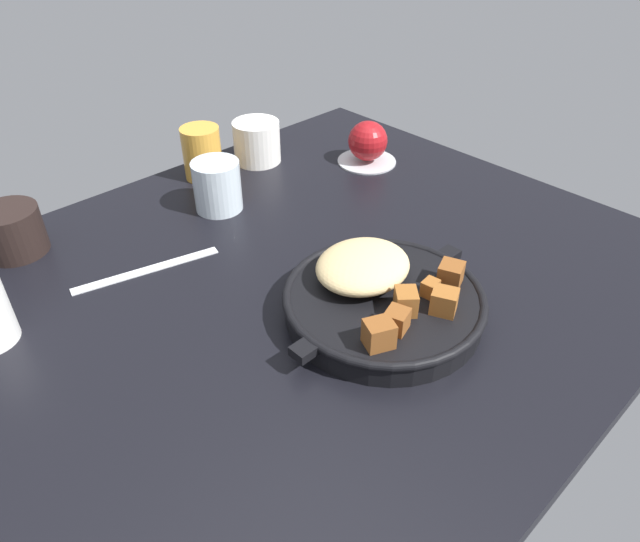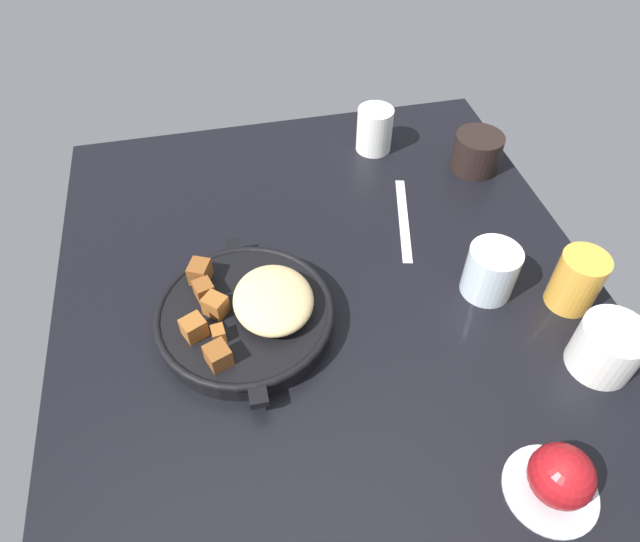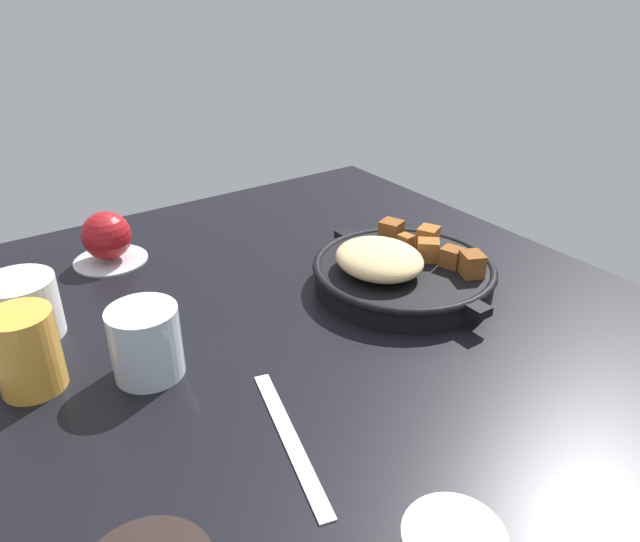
{
  "view_description": "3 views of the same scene",
  "coord_description": "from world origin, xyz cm",
  "px_view_note": "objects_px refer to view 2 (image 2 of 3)",
  "views": [
    {
      "loc": [
        -43.48,
        -48.76,
        48.67
      ],
      "look_at": [
        -0.75,
        -4.37,
        3.36
      ],
      "focal_mm": 32.55,
      "sensor_mm": 36.0,
      "label": 1
    },
    {
      "loc": [
        51.65,
        -13.57,
        65.77
      ],
      "look_at": [
        0.2,
        -2.23,
        7.59
      ],
      "focal_mm": 31.36,
      "sensor_mm": 36.0,
      "label": 2
    },
    {
      "loc": [
        -52.99,
        38.66,
        41.53
      ],
      "look_at": [
        2.67,
        0.03,
        6.01
      ],
      "focal_mm": 33.66,
      "sensor_mm": 36.0,
      "label": 3
    }
  ],
  "objects_px": {
    "water_glass_short": "(491,271)",
    "coffee_mug_dark": "(477,152)",
    "cast_iron_skillet": "(248,313)",
    "red_apple": "(561,476)",
    "juice_glass_amber": "(577,281)",
    "ceramic_mug_white": "(607,348)",
    "white_creamer_pitcher": "(374,130)",
    "butter_knife": "(404,219)"
  },
  "relations": [
    {
      "from": "cast_iron_skillet",
      "to": "butter_knife",
      "type": "distance_m",
      "value": 0.34
    },
    {
      "from": "butter_knife",
      "to": "coffee_mug_dark",
      "type": "height_order",
      "value": "coffee_mug_dark"
    },
    {
      "from": "white_creamer_pitcher",
      "to": "butter_knife",
      "type": "bearing_deg",
      "value": -1.6
    },
    {
      "from": "red_apple",
      "to": "white_creamer_pitcher",
      "type": "height_order",
      "value": "white_creamer_pitcher"
    },
    {
      "from": "water_glass_short",
      "to": "red_apple",
      "type": "bearing_deg",
      "value": -9.66
    },
    {
      "from": "white_creamer_pitcher",
      "to": "ceramic_mug_white",
      "type": "bearing_deg",
      "value": 16.48
    },
    {
      "from": "butter_knife",
      "to": "coffee_mug_dark",
      "type": "distance_m",
      "value": 0.21
    },
    {
      "from": "butter_knife",
      "to": "juice_glass_amber",
      "type": "height_order",
      "value": "juice_glass_amber"
    },
    {
      "from": "water_glass_short",
      "to": "white_creamer_pitcher",
      "type": "height_order",
      "value": "white_creamer_pitcher"
    },
    {
      "from": "white_creamer_pitcher",
      "to": "juice_glass_amber",
      "type": "distance_m",
      "value": 0.47
    },
    {
      "from": "water_glass_short",
      "to": "juice_glass_amber",
      "type": "height_order",
      "value": "juice_glass_amber"
    },
    {
      "from": "white_creamer_pitcher",
      "to": "juice_glass_amber",
      "type": "xyz_separation_m",
      "value": [
        0.44,
        0.18,
        0.0
      ]
    },
    {
      "from": "water_glass_short",
      "to": "white_creamer_pitcher",
      "type": "relative_size",
      "value": 0.95
    },
    {
      "from": "white_creamer_pitcher",
      "to": "red_apple",
      "type": "bearing_deg",
      "value": 1.22
    },
    {
      "from": "water_glass_short",
      "to": "white_creamer_pitcher",
      "type": "distance_m",
      "value": 0.4
    },
    {
      "from": "red_apple",
      "to": "coffee_mug_dark",
      "type": "relative_size",
      "value": 0.83
    },
    {
      "from": "red_apple",
      "to": "water_glass_short",
      "type": "distance_m",
      "value": 0.31
    },
    {
      "from": "red_apple",
      "to": "ceramic_mug_white",
      "type": "distance_m",
      "value": 0.21
    },
    {
      "from": "red_apple",
      "to": "juice_glass_amber",
      "type": "xyz_separation_m",
      "value": [
        -0.26,
        0.16,
        0.0
      ]
    },
    {
      "from": "water_glass_short",
      "to": "coffee_mug_dark",
      "type": "relative_size",
      "value": 0.93
    },
    {
      "from": "red_apple",
      "to": "water_glass_short",
      "type": "relative_size",
      "value": 0.89
    },
    {
      "from": "cast_iron_skillet",
      "to": "juice_glass_amber",
      "type": "distance_m",
      "value": 0.48
    },
    {
      "from": "red_apple",
      "to": "juice_glass_amber",
      "type": "distance_m",
      "value": 0.3
    },
    {
      "from": "water_glass_short",
      "to": "coffee_mug_dark",
      "type": "bearing_deg",
      "value": 160.35
    },
    {
      "from": "cast_iron_skillet",
      "to": "water_glass_short",
      "type": "distance_m",
      "value": 0.36
    },
    {
      "from": "coffee_mug_dark",
      "to": "juice_glass_amber",
      "type": "bearing_deg",
      "value": 1.35
    },
    {
      "from": "water_glass_short",
      "to": "ceramic_mug_white",
      "type": "xyz_separation_m",
      "value": [
        0.16,
        0.1,
        -0.0
      ]
    },
    {
      "from": "ceramic_mug_white",
      "to": "coffee_mug_dark",
      "type": "bearing_deg",
      "value": 178.98
    },
    {
      "from": "ceramic_mug_white",
      "to": "juice_glass_amber",
      "type": "bearing_deg",
      "value": 171.8
    },
    {
      "from": "juice_glass_amber",
      "to": "red_apple",
      "type": "bearing_deg",
      "value": -32.49
    },
    {
      "from": "red_apple",
      "to": "white_creamer_pitcher",
      "type": "distance_m",
      "value": 0.7
    },
    {
      "from": "red_apple",
      "to": "juice_glass_amber",
      "type": "height_order",
      "value": "juice_glass_amber"
    },
    {
      "from": "butter_knife",
      "to": "juice_glass_amber",
      "type": "distance_m",
      "value": 0.3
    },
    {
      "from": "white_creamer_pitcher",
      "to": "juice_glass_amber",
      "type": "relative_size",
      "value": 0.93
    },
    {
      "from": "juice_glass_amber",
      "to": "ceramic_mug_white",
      "type": "bearing_deg",
      "value": -8.2
    },
    {
      "from": "water_glass_short",
      "to": "juice_glass_amber",
      "type": "relative_size",
      "value": 0.89
    },
    {
      "from": "butter_knife",
      "to": "ceramic_mug_white",
      "type": "relative_size",
      "value": 2.39
    },
    {
      "from": "cast_iron_skillet",
      "to": "water_glass_short",
      "type": "relative_size",
      "value": 3.63
    },
    {
      "from": "white_creamer_pitcher",
      "to": "cast_iron_skillet",
      "type": "bearing_deg",
      "value": -37.94
    },
    {
      "from": "red_apple",
      "to": "white_creamer_pitcher",
      "type": "relative_size",
      "value": 0.85
    },
    {
      "from": "ceramic_mug_white",
      "to": "coffee_mug_dark",
      "type": "distance_m",
      "value": 0.45
    },
    {
      "from": "cast_iron_skillet",
      "to": "butter_knife",
      "type": "height_order",
      "value": "cast_iron_skillet"
    }
  ]
}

